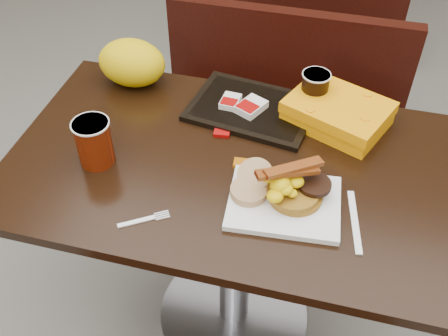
% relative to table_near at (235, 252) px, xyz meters
% --- Properties ---
extents(floor, '(6.00, 7.00, 0.01)m').
position_rel_table_near_xyz_m(floor, '(0.00, 0.00, -0.38)').
color(floor, gray).
rests_on(floor, ground).
extents(table_near, '(1.20, 0.70, 0.75)m').
position_rel_table_near_xyz_m(table_near, '(0.00, 0.00, 0.00)').
color(table_near, black).
rests_on(table_near, floor).
extents(bench_near_n, '(1.00, 0.46, 0.72)m').
position_rel_table_near_xyz_m(bench_near_n, '(0.00, 0.70, -0.02)').
color(bench_near_n, black).
rests_on(bench_near_n, floor).
extents(platter, '(0.28, 0.23, 0.02)m').
position_rel_table_near_xyz_m(platter, '(0.14, -0.11, 0.38)').
color(platter, white).
rests_on(platter, table_near).
extents(pancake_stack, '(0.16, 0.16, 0.03)m').
position_rel_table_near_xyz_m(pancake_stack, '(0.16, -0.09, 0.40)').
color(pancake_stack, '#9B6B19').
rests_on(pancake_stack, platter).
extents(sausage_patty, '(0.10, 0.10, 0.01)m').
position_rel_table_near_xyz_m(sausage_patty, '(0.20, -0.07, 0.42)').
color(sausage_patty, black).
rests_on(sausage_patty, pancake_stack).
extents(scrambled_eggs, '(0.10, 0.09, 0.05)m').
position_rel_table_near_xyz_m(scrambled_eggs, '(0.13, -0.12, 0.44)').
color(scrambled_eggs, '#FBEF05').
rests_on(scrambled_eggs, pancake_stack).
extents(bacon_strips, '(0.17, 0.14, 0.01)m').
position_rel_table_near_xyz_m(bacon_strips, '(0.14, -0.09, 0.47)').
color(bacon_strips, '#481105').
rests_on(bacon_strips, scrambled_eggs).
extents(muffin_bottom, '(0.10, 0.10, 0.02)m').
position_rel_table_near_xyz_m(muffin_bottom, '(0.05, -0.11, 0.40)').
color(muffin_bottom, tan).
rests_on(muffin_bottom, platter).
extents(muffin_top, '(0.10, 0.11, 0.05)m').
position_rel_table_near_xyz_m(muffin_top, '(0.06, -0.07, 0.41)').
color(muffin_top, tan).
rests_on(muffin_top, platter).
extents(coffee_cup_near, '(0.12, 0.12, 0.13)m').
position_rel_table_near_xyz_m(coffee_cup_near, '(-0.35, -0.08, 0.44)').
color(coffee_cup_near, maroon).
rests_on(coffee_cup_near, table_near).
extents(fork, '(0.11, 0.09, 0.00)m').
position_rel_table_near_xyz_m(fork, '(-0.18, -0.25, 0.38)').
color(fork, white).
rests_on(fork, table_near).
extents(knife, '(0.05, 0.19, 0.00)m').
position_rel_table_near_xyz_m(knife, '(0.31, -0.12, 0.38)').
color(knife, white).
rests_on(knife, table_near).
extents(condiment_syrup, '(0.04, 0.04, 0.01)m').
position_rel_table_near_xyz_m(condiment_syrup, '(0.01, -0.00, 0.38)').
color(condiment_syrup, '#A35106').
rests_on(condiment_syrup, table_near).
extents(condiment_ketchup, '(0.05, 0.04, 0.01)m').
position_rel_table_near_xyz_m(condiment_ketchup, '(-0.07, 0.10, 0.38)').
color(condiment_ketchup, '#8C0504').
rests_on(condiment_ketchup, table_near).
extents(tray, '(0.38, 0.29, 0.02)m').
position_rel_table_near_xyz_m(tray, '(-0.01, 0.23, 0.38)').
color(tray, black).
rests_on(tray, table_near).
extents(hashbrown_sleeve_left, '(0.05, 0.07, 0.02)m').
position_rel_table_near_xyz_m(hashbrown_sleeve_left, '(-0.07, 0.22, 0.40)').
color(hashbrown_sleeve_left, silver).
rests_on(hashbrown_sleeve_left, tray).
extents(hashbrown_sleeve_right, '(0.09, 0.10, 0.02)m').
position_rel_table_near_xyz_m(hashbrown_sleeve_right, '(-0.01, 0.21, 0.40)').
color(hashbrown_sleeve_right, silver).
rests_on(hashbrown_sleeve_right, tray).
extents(coffee_cup_far, '(0.09, 0.09, 0.10)m').
position_rel_table_near_xyz_m(coffee_cup_far, '(0.16, 0.28, 0.44)').
color(coffee_cup_far, black).
rests_on(coffee_cup_far, tray).
extents(clamshell, '(0.32, 0.29, 0.07)m').
position_rel_table_near_xyz_m(clamshell, '(0.23, 0.23, 0.41)').
color(clamshell, orange).
rests_on(clamshell, table_near).
extents(paper_bag, '(0.21, 0.15, 0.14)m').
position_rel_table_near_xyz_m(paper_bag, '(-0.39, 0.27, 0.45)').
color(paper_bag, '#DCCC07').
rests_on(paper_bag, table_near).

